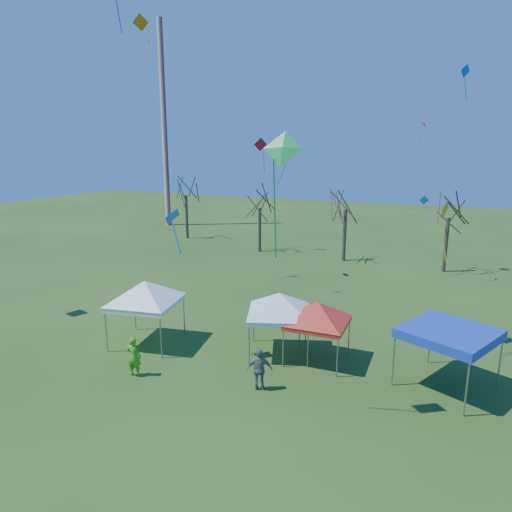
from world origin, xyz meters
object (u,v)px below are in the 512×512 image
(person_green, at_px, (134,357))
(person_grey, at_px, (260,369))
(radio_mast, at_px, (164,126))
(tent_white_mid, at_px, (279,297))
(tree_0, at_px, (185,180))
(tent_red, at_px, (318,306))
(tree_2, at_px, (347,190))
(tent_blue, at_px, (449,334))
(tree_3, at_px, (450,197))
(tree_1, at_px, (260,192))
(tent_white_west, at_px, (145,285))

(person_green, bearing_deg, person_grey, -178.22)
(radio_mast, distance_m, tent_white_mid, 41.52)
(tree_0, xyz_separation_m, tent_red, (22.07, -23.11, -3.76))
(person_green, bearing_deg, tent_red, -155.81)
(tree_0, xyz_separation_m, tree_2, (18.48, -3.01, -0.20))
(tent_white_mid, bearing_deg, tree_2, 94.75)
(tree_2, height_order, tent_blue, tree_2)
(tent_red, relative_size, person_green, 2.11)
(tent_white_mid, xyz_separation_m, person_green, (-5.05, -4.74, -2.02))
(tree_2, relative_size, tree_3, 1.03)
(tree_0, bearing_deg, tent_blue, -39.98)
(tree_0, distance_m, tent_white_mid, 30.91)
(tree_1, height_order, tree_2, tree_2)
(person_green, relative_size, person_grey, 1.00)
(tent_white_west, height_order, tent_red, tent_white_west)
(tree_0, bearing_deg, tree_2, -9.24)
(tree_3, bearing_deg, person_green, -115.60)
(person_green, xyz_separation_m, person_grey, (5.58, 1.20, 0.00))
(tree_0, relative_size, tent_blue, 1.92)
(tree_0, bearing_deg, radio_mast, 137.23)
(radio_mast, relative_size, person_green, 13.75)
(radio_mast, relative_size, tent_blue, 5.69)
(tent_white_west, bearing_deg, tree_2, 77.03)
(tent_red, distance_m, person_grey, 4.26)
(tree_2, xyz_separation_m, person_green, (-3.37, -24.90, -5.38))
(tree_3, distance_m, tent_white_west, 25.49)
(person_grey, bearing_deg, tree_3, -126.03)
(person_green, bearing_deg, radio_mast, -67.53)
(tree_3, relative_size, person_green, 4.35)
(tree_2, xyz_separation_m, tent_blue, (9.29, -20.28, -3.88))
(tree_1, distance_m, tent_red, 23.84)
(tent_red, height_order, person_green, tent_red)
(tree_0, relative_size, tree_1, 1.12)
(tree_1, relative_size, person_grey, 4.13)
(tent_blue, bearing_deg, tree_0, 140.02)
(tent_white_west, bearing_deg, person_grey, -14.69)
(tree_3, distance_m, person_grey, 24.72)
(tree_1, distance_m, tent_white_mid, 22.96)
(radio_mast, bearing_deg, tent_blue, -40.57)
(tree_3, relative_size, tent_white_mid, 2.05)
(tent_white_west, height_order, tent_white_mid, tent_white_west)
(tent_white_west, bearing_deg, tree_1, 98.70)
(tree_2, relative_size, tent_blue, 1.86)
(tent_white_west, bearing_deg, tree_0, 118.48)
(tent_red, bearing_deg, tree_1, 120.48)
(person_grey, bearing_deg, tree_1, -87.32)
(tree_0, xyz_separation_m, person_green, (15.11, -27.91, -5.58))
(tent_blue, bearing_deg, tent_white_west, -173.91)
(tree_3, bearing_deg, radio_mast, 163.69)
(tree_0, height_order, person_grey, tree_0)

